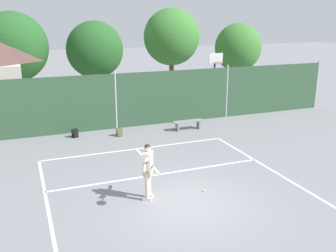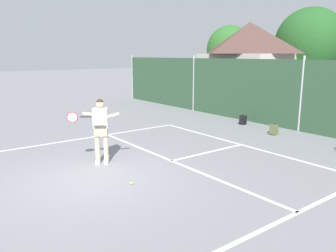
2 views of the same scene
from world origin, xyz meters
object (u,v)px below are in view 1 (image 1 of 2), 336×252
tennis_player (148,167)px  courtside_bench (188,123)px  backpack_olive (119,132)px  basketball_hoop (215,74)px  backpack_black (75,133)px  tennis_ball (204,190)px

tennis_player → courtside_bench: bearing=56.5°
tennis_player → backpack_olive: 7.00m
basketball_hoop → courtside_bench: basketball_hoop is taller
backpack_black → backpack_olive: size_ratio=1.00×
basketball_hoop → backpack_olive: size_ratio=7.67×
basketball_hoop → tennis_player: (-7.45, -9.55, -1.20)m
tennis_player → backpack_black: tennis_player is taller
tennis_player → tennis_ball: tennis_player is taller
tennis_ball → backpack_black: size_ratio=0.14×
basketball_hoop → backpack_black: 9.15m
backpack_black → backpack_olive: (2.04, -0.58, 0.00)m
backpack_black → tennis_player: bearing=-80.8°
tennis_ball → courtside_bench: 7.27m
tennis_player → courtside_bench: tennis_player is taller
basketball_hoop → tennis_ball: 11.40m
backpack_black → tennis_ball: bearing=-67.8°
tennis_ball → basketball_hoop: bearing=60.3°
courtside_bench → backpack_olive: bearing=176.4°
backpack_olive → tennis_player: bearing=-96.9°
basketball_hoop → tennis_ball: basketball_hoop is taller
tennis_ball → backpack_black: bearing=112.2°
tennis_player → tennis_ball: bearing=-4.5°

